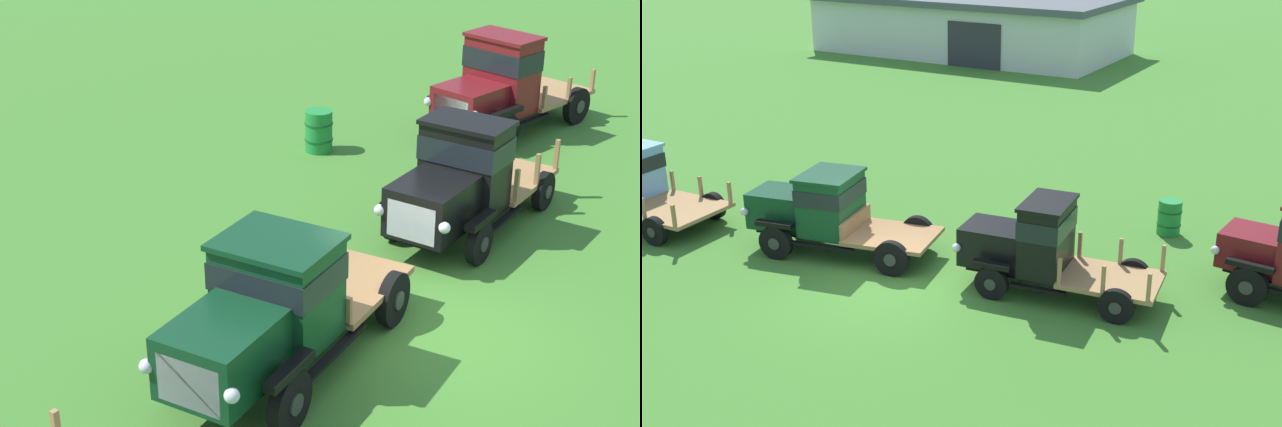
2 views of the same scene
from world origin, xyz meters
TOP-DOWN VIEW (x-y plane):
  - ground_plane at (0.00, 0.00)m, footprint 240.00×240.00m
  - farm_shed at (-13.78, 28.46)m, footprint 17.73×9.38m
  - vintage_truck_second_in_line at (-2.43, 0.91)m, footprint 5.07×2.68m
  - vintage_truck_midrow_center at (3.13, 1.55)m, footprint 4.69×2.24m
  - oil_drum_beside_row at (4.73, 6.33)m, footprint 0.64×0.64m

SIDE VIEW (x-z plane):
  - ground_plane at x=0.00m, z-range 0.00..0.00m
  - oil_drum_beside_row at x=4.73m, z-range 0.00..0.94m
  - vintage_truck_midrow_center at x=3.13m, z-range 0.00..2.17m
  - vintage_truck_second_in_line at x=-2.43m, z-range 0.06..2.13m
  - farm_shed at x=-13.78m, z-range 0.02..3.39m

